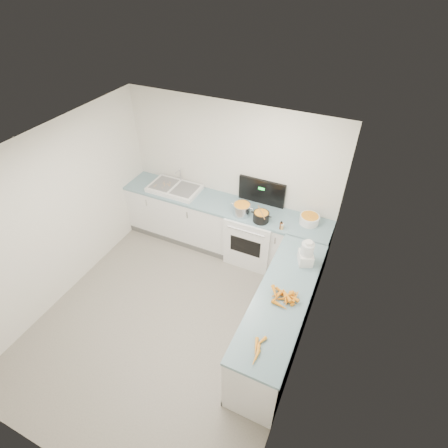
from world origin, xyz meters
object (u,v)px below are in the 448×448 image
at_px(steel_pot, 242,210).
at_px(black_pot, 261,217).
at_px(extract_bottle, 281,226).
at_px(food_processor, 306,254).
at_px(spice_jar, 282,227).
at_px(stove, 253,235).
at_px(sink, 175,188).
at_px(mixing_bowl, 309,219).

height_order(steel_pot, black_pot, steel_pot).
distance_m(black_pot, extract_bottle, 0.34).
bearing_deg(food_processor, spice_jar, 132.41).
relative_size(stove, food_processor, 3.74).
height_order(stove, black_pot, stove).
height_order(extract_bottle, food_processor, food_processor).
distance_m(extract_bottle, spice_jar, 0.02).
bearing_deg(black_pot, sink, 173.84).
xyz_separation_m(black_pot, extract_bottle, (0.33, -0.05, -0.01)).
xyz_separation_m(steel_pot, food_processor, (1.15, -0.62, 0.08)).
bearing_deg(spice_jar, steel_pot, 172.62).
height_order(sink, steel_pot, sink).
bearing_deg(mixing_bowl, stove, -173.49).
bearing_deg(steel_pot, spice_jar, -7.38).
height_order(sink, extract_bottle, sink).
height_order(sink, mixing_bowl, sink).
relative_size(steel_pot, spice_jar, 3.26).
height_order(black_pot, spice_jar, black_pot).
bearing_deg(steel_pot, mixing_bowl, 12.49).
xyz_separation_m(stove, spice_jar, (0.51, -0.21, 0.51)).
bearing_deg(black_pot, extract_bottle, -9.24).
xyz_separation_m(sink, food_processor, (2.44, -0.76, 0.12)).
relative_size(black_pot, food_processor, 0.66).
relative_size(sink, extract_bottle, 7.47).
height_order(mixing_bowl, food_processor, food_processor).
bearing_deg(food_processor, mixing_bowl, 100.83).
height_order(stove, steel_pot, stove).
bearing_deg(steel_pot, black_pot, -5.81).
distance_m(sink, mixing_bowl, 2.28).
bearing_deg(food_processor, extract_bottle, 133.29).
xyz_separation_m(black_pot, food_processor, (0.83, -0.58, 0.09)).
bearing_deg(mixing_bowl, sink, -178.01).
height_order(stove, mixing_bowl, stove).
height_order(black_pot, extract_bottle, black_pot).
xyz_separation_m(steel_pot, mixing_bowl, (0.99, 0.22, -0.01)).
bearing_deg(mixing_bowl, black_pot, -159.26).
relative_size(extract_bottle, spice_jar, 1.37).
bearing_deg(sink, black_pot, -6.16).
xyz_separation_m(sink, black_pot, (1.61, -0.17, 0.03)).
relative_size(steel_pot, food_processor, 0.75).
relative_size(mixing_bowl, food_processor, 0.79).
distance_m(black_pot, food_processor, 1.02).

